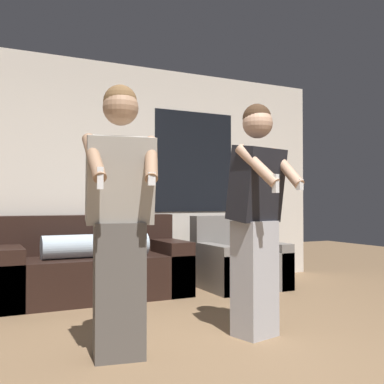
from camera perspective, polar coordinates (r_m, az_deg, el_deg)
ground_plane at (r=2.90m, az=8.01°, el=-21.82°), size 14.00×14.00×0.00m
wall_back at (r=5.50m, az=-9.59°, el=2.19°), size 5.68×0.07×2.70m
couch at (r=4.98m, az=-12.48°, el=-9.36°), size 2.00×0.85×0.87m
armchair at (r=5.49m, az=5.93°, el=-8.96°), size 0.94×0.85×0.85m
person_left at (r=2.97m, az=-9.15°, el=-3.21°), size 0.49×0.55×1.78m
person_right at (r=3.46m, az=8.18°, el=-2.89°), size 0.47×0.55×1.77m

